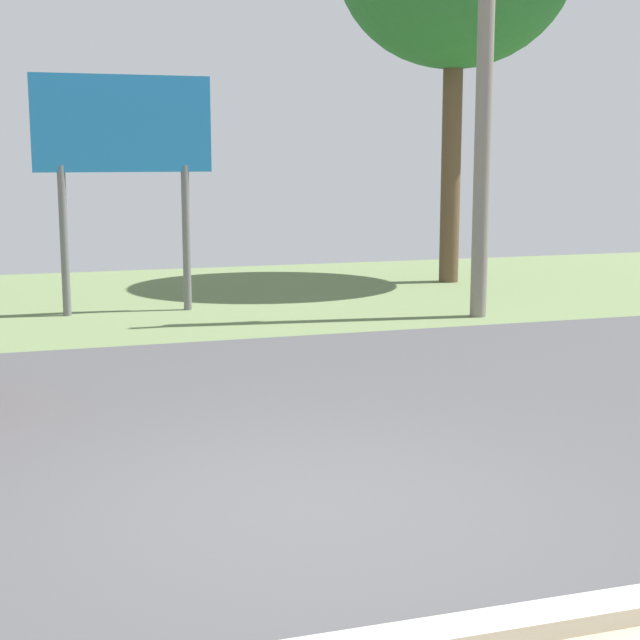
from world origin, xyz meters
name	(u,v)px	position (x,y,z in m)	size (l,w,h in m)	color
ground_plane	(215,407)	(0.00, 2.95, -0.05)	(40.00, 22.00, 0.20)	#424244
utility_pole	(486,42)	(4.69, 6.69, 3.91)	(1.80, 0.24, 7.47)	gray
roadside_billboard	(123,141)	(-0.18, 8.59, 2.55)	(2.60, 0.12, 3.50)	slate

